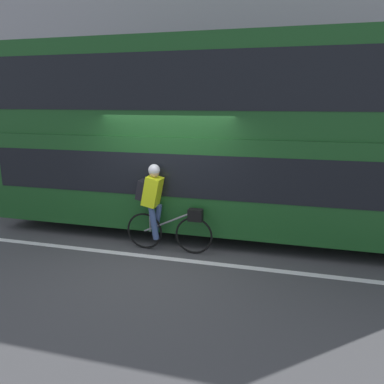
{
  "coord_description": "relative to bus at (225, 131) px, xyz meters",
  "views": [
    {
      "loc": [
        2.23,
        -6.06,
        2.77
      ],
      "look_at": [
        0.37,
        0.86,
        1.0
      ],
      "focal_mm": 35.0,
      "sensor_mm": 36.0,
      "label": 1
    }
  ],
  "objects": [
    {
      "name": "building_facade",
      "position": [
        -0.87,
        4.11,
        1.75
      ],
      "size": [
        60.0,
        0.3,
        7.79
      ],
      "color": "#9E9EA3",
      "rests_on": "ground_plane"
    },
    {
      "name": "road_center_line",
      "position": [
        -0.87,
        -1.85,
        -2.14
      ],
      "size": [
        50.0,
        0.14,
        0.01
      ],
      "primitive_type": "cube",
      "color": "silver",
      "rests_on": "ground_plane"
    },
    {
      "name": "bus",
      "position": [
        0.0,
        0.0,
        0.0
      ],
      "size": [
        9.45,
        2.62,
        3.89
      ],
      "color": "black",
      "rests_on": "ground_plane"
    },
    {
      "name": "sidewalk_curb",
      "position": [
        -0.87,
        3.0,
        -2.09
      ],
      "size": [
        60.0,
        1.91,
        0.11
      ],
      "color": "#A8A399",
      "rests_on": "ground_plane"
    },
    {
      "name": "cyclist_on_bike",
      "position": [
        -0.94,
        -1.5,
        -1.26
      ],
      "size": [
        1.67,
        0.32,
        1.64
      ],
      "color": "black",
      "rests_on": "ground_plane"
    },
    {
      "name": "ground_plane",
      "position": [
        -0.87,
        -1.68,
        -2.14
      ],
      "size": [
        80.0,
        80.0,
        0.0
      ],
      "primitive_type": "plane",
      "color": "#424244"
    }
  ]
}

